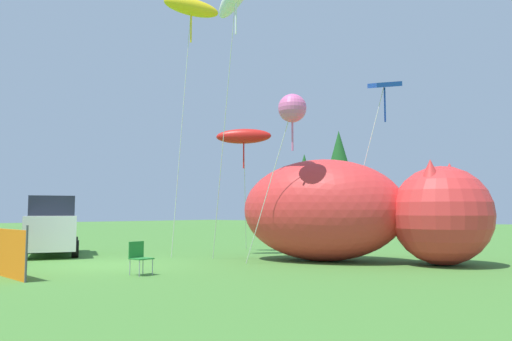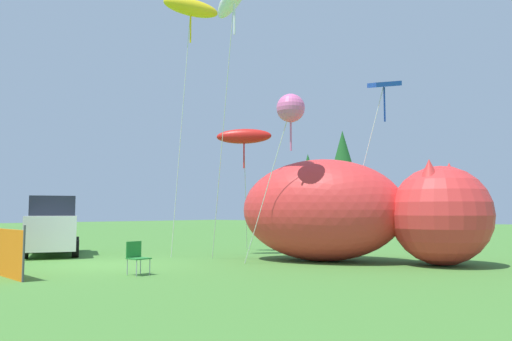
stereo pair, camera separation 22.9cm
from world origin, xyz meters
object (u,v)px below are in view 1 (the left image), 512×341
Objects in this scene: inflatable_cat at (354,214)px; kite_red_lizard at (244,137)px; kite_yellow_hero at (191,8)px; kite_blue_box at (384,88)px; parked_car at (52,226)px; kite_pink_octopus at (292,109)px; folding_chair at (139,255)px.

kite_red_lizard is at bearing 154.10° from inflatable_cat.
inflatable_cat is at bearing 28.13° from kite_yellow_hero.
inflatable_cat is 1.30× the size of kite_blue_box.
kite_pink_octopus is (8.97, 3.03, 3.67)m from parked_car.
parked_car is at bearing -151.18° from kite_yellow_hero.
inflatable_cat is at bearing 56.26° from parked_car.
kite_pink_octopus is 0.83× the size of kite_blue_box.
kite_pink_octopus reaches higher than parked_car.
folding_chair is 7.01m from inflatable_cat.
parked_car is 0.47× the size of kite_yellow_hero.
parked_car is 11.06m from inflatable_cat.
parked_car is 0.55× the size of inflatable_cat.
kite_yellow_hero is (-2.57, 3.84, 8.44)m from folding_chair.
parked_car is at bearing -161.33° from kite_pink_octopus.
parked_car is 9.54m from kite_yellow_hero.
kite_pink_octopus is at bearing 5.75° from kite_yellow_hero.
kite_yellow_hero reaches higher than kite_pink_octopus.
inflatable_cat is 4.62m from kite_blue_box.
kite_pink_octopus is 5.98m from kite_yellow_hero.
inflatable_cat is 1.60× the size of kite_red_lizard.
kite_blue_box is at bearing 54.96° from inflatable_cat.
parked_car is 7.43m from folding_chair.
kite_yellow_hero is at bearing 56.61° from parked_car.
kite_red_lizard is (-2.90, 6.97, 4.14)m from folding_chair.
kite_yellow_hero is at bearing -174.25° from kite_pink_octopus.
folding_chair is 10.05m from kite_blue_box.
kite_red_lizard is at bearing -169.71° from kite_blue_box.
kite_blue_box is at bearing 10.29° from kite_red_lizard.
kite_blue_box is at bearing 61.64° from parked_car.
kite_blue_box is (2.79, 8.01, 5.40)m from folding_chair.
folding_chair is 0.14× the size of kite_blue_box.
kite_yellow_hero is (0.33, -3.13, 4.29)m from kite_red_lizard.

